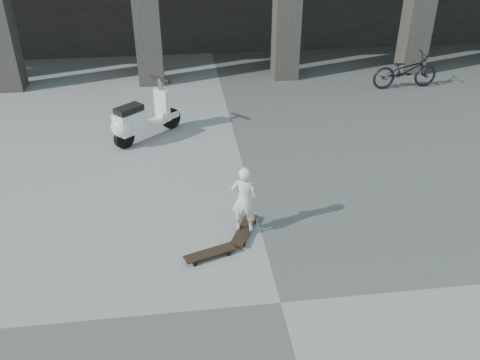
{
  "coord_description": "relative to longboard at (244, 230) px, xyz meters",
  "views": [
    {
      "loc": [
        -1.12,
        -4.66,
        4.62
      ],
      "look_at": [
        -0.26,
        2.02,
        0.65
      ],
      "focal_mm": 38.0,
      "sensor_mm": 36.0,
      "label": 1
    }
  ],
  "objects": [
    {
      "name": "ground",
      "position": [
        0.26,
        -1.52,
        -0.07
      ],
      "size": [
        90.0,
        90.0,
        0.0
      ],
      "primitive_type": "plane",
      "color": "#4A4A48",
      "rests_on": "ground"
    },
    {
      "name": "longboard",
      "position": [
        0.0,
        0.0,
        0.0
      ],
      "size": [
        0.52,
        0.85,
        0.08
      ],
      "rotation": [
        0.0,
        0.0,
        1.15
      ],
      "color": "black",
      "rests_on": "ground"
    },
    {
      "name": "skateboard_spare",
      "position": [
        -0.56,
        -0.5,
        0.0
      ],
      "size": [
        0.77,
        0.42,
        0.09
      ],
      "rotation": [
        0.0,
        0.0,
        0.33
      ],
      "color": "black",
      "rests_on": "ground"
    },
    {
      "name": "child",
      "position": [
        -0.0,
        0.0,
        0.55
      ],
      "size": [
        0.43,
        0.34,
        1.06
      ],
      "primitive_type": "imported",
      "rotation": [
        0.0,
        0.0,
        2.91
      ],
      "color": "beige",
      "rests_on": "longboard"
    },
    {
      "name": "scooter",
      "position": [
        -1.74,
        3.39,
        0.41
      ],
      "size": [
        1.37,
        1.26,
        1.19
      ],
      "rotation": [
        0.0,
        0.0,
        0.73
      ],
      "color": "black",
      "rests_on": "ground"
    },
    {
      "name": "bicycle",
      "position": [
        4.94,
        5.78,
        0.38
      ],
      "size": [
        1.73,
        0.66,
        0.9
      ],
      "primitive_type": "imported",
      "rotation": [
        0.0,
        0.0,
        1.61
      ],
      "color": "black",
      "rests_on": "ground"
    }
  ]
}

